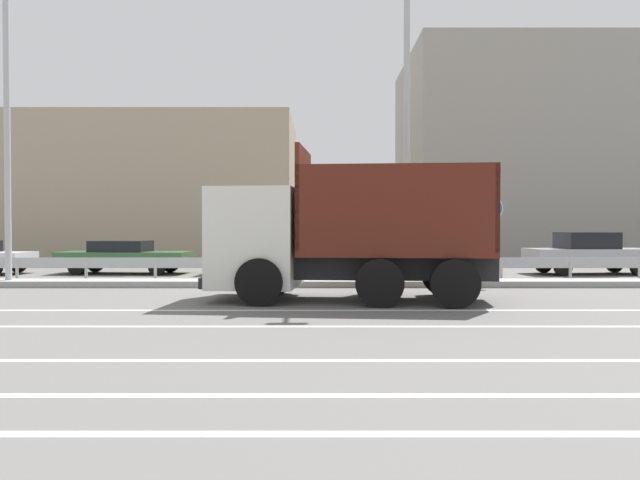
% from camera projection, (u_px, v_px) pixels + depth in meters
% --- Properties ---
extents(ground_plane, '(320.00, 320.00, 0.00)m').
position_uv_depth(ground_plane, '(243.00, 298.00, 15.11)').
color(ground_plane, '#605E5B').
extents(lane_strip_0, '(57.68, 0.16, 0.01)m').
position_uv_depth(lane_strip_0, '(357.00, 310.00, 12.77)').
color(lane_strip_0, silver).
rests_on(lane_strip_0, ground_plane).
extents(lane_strip_1, '(57.68, 0.16, 0.01)m').
position_uv_depth(lane_strip_1, '(364.00, 326.00, 10.69)').
color(lane_strip_1, silver).
rests_on(lane_strip_1, ground_plane).
extents(lane_strip_2, '(57.68, 0.16, 0.01)m').
position_uv_depth(lane_strip_2, '(379.00, 361.00, 7.96)').
color(lane_strip_2, silver).
rests_on(lane_strip_2, ground_plane).
extents(lane_strip_3, '(57.68, 0.16, 0.01)m').
position_uv_depth(lane_strip_3, '(412.00, 434.00, 5.13)').
color(lane_strip_3, silver).
rests_on(lane_strip_3, ground_plane).
extents(lane_strip_4, '(57.68, 0.16, 0.01)m').
position_uv_depth(lane_strip_4, '(395.00, 396.00, 6.30)').
color(lane_strip_4, silver).
rests_on(lane_strip_4, ground_plane).
extents(median_island, '(31.73, 1.10, 0.18)m').
position_uv_depth(median_island, '(256.00, 283.00, 18.03)').
color(median_island, gray).
rests_on(median_island, ground_plane).
extents(median_guardrail, '(57.68, 0.09, 0.78)m').
position_uv_depth(median_guardrail, '(259.00, 264.00, 19.01)').
color(median_guardrail, '#9EA0A5').
rests_on(median_guardrail, ground_plane).
extents(dump_truck, '(6.71, 3.26, 3.54)m').
position_uv_depth(dump_truck, '(315.00, 243.00, 14.62)').
color(dump_truck, silver).
rests_on(dump_truck, ground_plane).
extents(median_road_sign, '(0.81, 0.16, 2.66)m').
position_uv_depth(median_road_sign, '(489.00, 237.00, 18.00)').
color(median_road_sign, white).
rests_on(median_road_sign, ground_plane).
extents(street_lamp_1, '(0.71, 2.16, 9.10)m').
position_uv_depth(street_lamp_1, '(4.00, 111.00, 17.81)').
color(street_lamp_1, '#ADADB2').
rests_on(street_lamp_1, ground_plane).
extents(street_lamp_2, '(0.70, 2.44, 9.06)m').
position_uv_depth(street_lamp_2, '(408.00, 110.00, 17.76)').
color(street_lamp_2, '#ADADB2').
rests_on(street_lamp_2, ground_plane).
extents(parked_car_3, '(4.79, 2.00, 1.21)m').
position_uv_depth(parked_car_3, '(124.00, 256.00, 22.88)').
color(parked_car_3, '#335B33').
rests_on(parked_car_3, ground_plane).
extents(parked_car_4, '(4.29, 2.25, 1.64)m').
position_uv_depth(parked_car_4, '(268.00, 252.00, 22.55)').
color(parked_car_4, '#B27A14').
rests_on(parked_car_4, ground_plane).
extents(parked_car_5, '(4.01, 1.92, 1.41)m').
position_uv_depth(parked_car_5, '(420.00, 255.00, 22.38)').
color(parked_car_5, maroon).
rests_on(parked_car_5, ground_plane).
extents(parked_car_6, '(4.53, 2.04, 1.52)m').
position_uv_depth(parked_car_6, '(589.00, 253.00, 22.59)').
color(parked_car_6, '#A3A3A8').
rests_on(parked_car_6, ground_plane).
extents(background_building_0, '(20.51, 9.92, 7.71)m').
position_uv_depth(background_building_0, '(117.00, 190.00, 36.14)').
color(background_building_0, tan).
rests_on(background_building_0, ground_plane).
extents(background_building_1, '(23.42, 12.29, 12.32)m').
position_uv_depth(background_building_1, '(592.00, 157.00, 39.34)').
color(background_building_1, gray).
rests_on(background_building_1, ground_plane).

